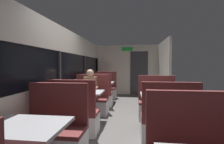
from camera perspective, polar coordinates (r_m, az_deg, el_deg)
ground_plane at (r=4.00m, az=2.90°, el=-17.93°), size 3.30×9.20×0.02m
carriage_window_panel_left at (r=4.13m, az=-17.60°, el=-1.48°), size 0.09×8.48×2.30m
carriage_end_bulkhead at (r=7.94m, az=5.54°, el=0.65°), size 2.90×0.11×2.30m
carriage_aisle_panel_right at (r=6.85m, az=16.99°, el=0.38°), size 0.08×2.40×2.30m
dining_table_near_window at (r=2.15m, az=-27.74°, el=-18.00°), size 0.90×0.70×0.74m
bench_near_window_facing_entry at (r=2.83m, az=-18.99°, el=-19.57°), size 0.95×0.50×1.10m
dining_table_mid_window at (r=4.16m, az=-9.42°, el=-7.89°), size 0.90×0.70×0.74m
bench_mid_window_facing_end at (r=3.58m, az=-12.66°, el=-14.72°), size 0.95×0.50×1.10m
bench_mid_window_facing_entry at (r=4.88m, az=-7.02°, el=-10.06°), size 0.95×0.50×1.10m
dining_table_far_window at (r=6.34m, az=-3.57°, el=-4.30°), size 0.90×0.70×0.74m
bench_far_window_facing_end at (r=5.71m, az=-4.88°, el=-8.21°), size 0.95×0.50×1.10m
bench_far_window_facing_entry at (r=7.07m, az=-2.51°, el=-6.15°), size 0.95×0.50×1.10m
dining_table_rear_aisle at (r=3.84m, az=16.48°, el=-8.80°), size 0.90×0.70×0.74m
bench_rear_aisle_facing_end at (r=3.26m, az=18.51°, el=-16.55°), size 0.95×0.50×1.10m
bench_rear_aisle_facing_entry at (r=4.59m, az=14.98°, el=-10.93°), size 0.95×0.50×1.10m
seated_passenger at (r=4.77m, az=-7.25°, el=-7.79°), size 0.47×0.55×1.26m
coffee_cup_primary at (r=6.19m, az=-1.80°, el=-3.11°), size 0.07×0.07×0.09m
coffee_cup_secondary at (r=4.19m, az=-11.24°, el=-5.80°), size 0.07×0.07×0.09m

